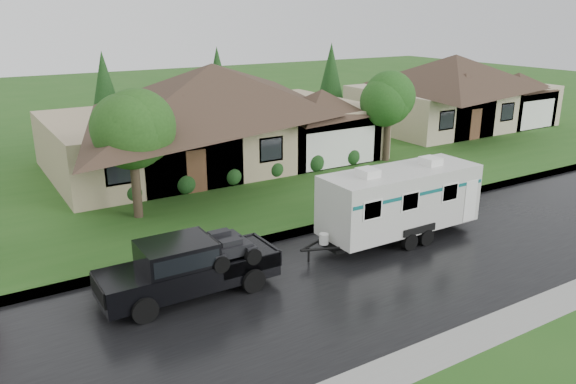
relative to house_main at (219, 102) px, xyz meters
name	(u,v)px	position (x,y,z in m)	size (l,w,h in m)	color
ground	(326,255)	(-2.29, -13.84, -3.59)	(140.00, 140.00, 0.00)	#255219
road	(360,275)	(-2.29, -15.84, -3.59)	(140.00, 8.00, 0.01)	black
curb	(293,233)	(-2.29, -11.59, -3.52)	(140.00, 0.50, 0.15)	gray
lawn	(177,163)	(-2.29, 1.16, -3.52)	(140.00, 26.00, 0.15)	#255219
house_main	(219,102)	(0.00, 0.00, 0.00)	(19.44, 10.80, 6.90)	tan
house_neighbor	(458,83)	(19.97, 0.50, -0.27)	(15.12, 9.72, 6.45)	tan
tree_left_green	(131,129)	(-7.02, -6.69, 0.34)	(3.30, 3.30, 5.45)	#382B1E
tree_right_green	(389,100)	(8.31, -4.96, 0.09)	(3.08, 3.08, 5.10)	#382B1E
shrub_row	(253,171)	(-0.29, -4.54, -2.94)	(13.60, 1.00, 1.00)	#143814
pickup_truck	(186,266)	(-7.77, -14.02, -2.60)	(5.56, 2.11, 1.85)	black
travel_trailer	(400,199)	(1.03, -14.02, -1.96)	(6.85, 2.41, 3.08)	beige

